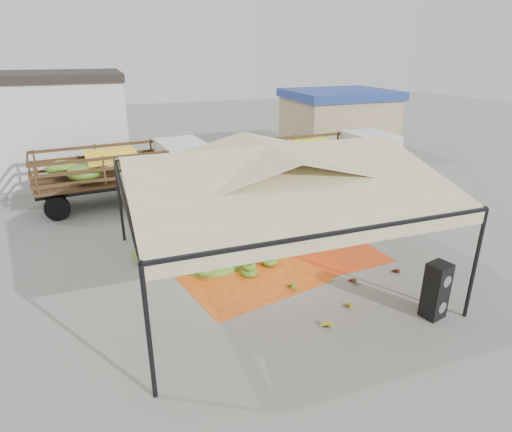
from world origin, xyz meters
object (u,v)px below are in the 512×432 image
object	(u,v)px
banana_heap	(216,232)
truck_left	(130,167)
speaker_stack	(436,291)
truck_right	(328,157)
vendor	(212,206)

from	to	relation	value
banana_heap	truck_left	size ratio (longest dim) A/B	0.76
banana_heap	speaker_stack	distance (m)	7.26
banana_heap	truck_right	distance (m)	8.51
vendor	truck_left	xyz separation A→B (m)	(-2.57, 4.62, 0.58)
banana_heap	truck_left	distance (m)	6.68
truck_right	truck_left	bearing A→B (deg)	169.32
speaker_stack	truck_right	size ratio (longest dim) A/B	0.20
banana_heap	vendor	distance (m)	1.67
vendor	truck_left	size ratio (longest dim) A/B	0.26
speaker_stack	vendor	xyz separation A→B (m)	(-3.89, 7.52, 0.22)
vendor	truck_left	distance (m)	5.32
banana_heap	speaker_stack	bearing A→B (deg)	-54.67
banana_heap	truck_right	world-z (taller)	truck_right
vendor	truck_right	distance (m)	7.42
vendor	speaker_stack	bearing A→B (deg)	140.23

